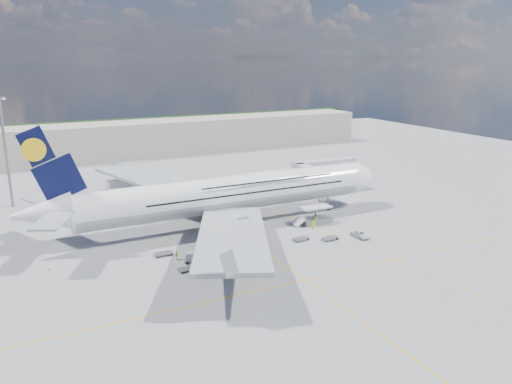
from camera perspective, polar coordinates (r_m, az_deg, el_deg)
name	(u,v)px	position (r m, az deg, el deg)	size (l,w,h in m)	color
ground	(249,240)	(96.31, -0.77, -5.51)	(300.00, 300.00, 0.00)	gray
taxi_line_main	(249,240)	(96.31, -0.77, -5.50)	(0.25, 220.00, 0.01)	#E4A20C
taxi_line_cross	(305,280)	(80.19, 5.59, -9.97)	(120.00, 0.25, 0.01)	#E4A20C
taxi_line_diag	(286,216)	(110.89, 3.48, -2.72)	(0.25, 100.00, 0.01)	#E4A20C
airliner	(229,193)	(102.96, -3.09, -0.14)	(77.26, 79.15, 23.71)	white
jet_bridge	(319,169)	(126.20, 7.26, 2.60)	(18.80, 12.10, 8.50)	#B7B7BC
cargo_loader	(315,217)	(106.19, 6.73, -2.91)	(8.53, 3.20, 3.67)	silver
light_mast	(6,151)	(127.81, -26.68, 4.17)	(3.00, 0.70, 25.50)	gray
terminal	(132,139)	(182.60, -14.01, 5.87)	(180.00, 16.00, 12.00)	#B2AD9E
tree_line	(195,124)	(236.82, -6.96, 7.74)	(160.00, 6.00, 8.00)	#193814
dolly_row_a	(192,257)	(86.61, -7.28, -7.37)	(3.20, 2.50, 1.79)	gray
dolly_row_b	(187,268)	(83.80, -7.86, -8.65)	(3.20, 1.96, 0.45)	gray
dolly_row_c	(217,254)	(89.01, -4.42, -7.10)	(3.23, 2.18, 0.43)	gray
dolly_back	(163,253)	(90.50, -10.55, -6.91)	(3.31, 1.83, 0.48)	gray
dolly_nose_far	(301,239)	(96.39, 5.13, -5.32)	(3.36, 2.10, 0.46)	gray
dolly_nose_near	(330,238)	(97.33, 8.45, -5.23)	(3.34, 2.12, 0.46)	gray
baggage_tug	(219,242)	(93.42, -4.27, -5.68)	(3.23, 2.09, 1.86)	white
catering_truck_inner	(142,212)	(109.81, -12.95, -2.22)	(7.45, 5.43, 4.09)	gray
catering_truck_outer	(121,188)	(131.34, -15.21, 0.46)	(7.18, 3.68, 4.09)	gray
service_van	(360,235)	(99.50, 11.84, -4.78)	(1.99, 4.32, 1.20)	silver
crew_nose	(319,199)	(121.58, 7.18, -0.78)	(0.64, 0.42, 1.76)	#CCFF1A
crew_loader	(315,222)	(104.03, 6.70, -3.44)	(0.98, 0.76, 2.01)	#B9E017
crew_wing	(177,255)	(88.13, -9.06, -7.15)	(0.94, 0.39, 1.60)	#ADE017
crew_van	(313,225)	(102.70, 6.57, -3.74)	(0.88, 0.57, 1.79)	#D4FF1A
crew_tug	(235,246)	(91.33, -2.42, -6.18)	(0.99, 0.57, 1.53)	#A3DA17
cone_nose	(352,196)	(127.83, 10.89, -0.45)	(0.38, 0.38, 0.48)	orange
cone_wing_left_inner	(154,208)	(118.11, -11.58, -1.75)	(0.46, 0.46, 0.59)	orange
cone_wing_left_outer	(147,201)	(123.77, -12.34, -1.03)	(0.43, 0.43, 0.54)	orange
cone_wing_right_inner	(245,238)	(96.71, -1.23, -5.26)	(0.42, 0.42, 0.54)	orange
cone_wing_right_outer	(199,264)	(85.27, -6.50, -8.20)	(0.50, 0.50, 0.64)	orange
cone_tail	(49,269)	(89.82, -22.56, -8.14)	(0.38, 0.38, 0.48)	orange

